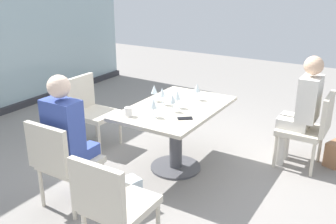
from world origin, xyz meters
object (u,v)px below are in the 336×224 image
dining_table_main (176,123)px  coffee_cup (128,112)px  person_far_left (69,134)px  chair_side_end (112,202)px  chair_front_right (310,126)px  wine_glass_3 (153,104)px  person_front_right (302,106)px  chair_far_left (62,159)px  wine_glass_5 (154,90)px  cell_phone_on_table (185,118)px  handbag_1 (125,195)px  wine_glass_1 (172,99)px  chair_near_window (90,107)px  wine_glass_2 (162,93)px  wine_glass_4 (197,88)px  wine_glass_0 (177,96)px

dining_table_main → coffee_cup: size_ratio=14.59×
dining_table_main → person_far_left: size_ratio=1.04×
chair_side_end → chair_front_right: bearing=-21.9°
person_far_left → wine_glass_3: size_ratio=6.81×
person_front_right → chair_far_left: bearing=140.8°
wine_glass_5 → cell_phone_on_table: wine_glass_5 is taller
chair_side_end → person_front_right: (2.27, -0.80, 0.20)m
person_front_right → cell_phone_on_table: (-1.06, 0.87, 0.03)m
wine_glass_3 → handbag_1: (-0.53, -0.03, -0.72)m
dining_table_main → wine_glass_1: 0.35m
chair_far_left → chair_near_window: (1.18, 0.75, 0.00)m
chair_front_right → cell_phone_on_table: chair_front_right is taller
dining_table_main → chair_near_window: size_ratio=1.51×
wine_glass_2 → wine_glass_5: same height
wine_glass_3 → wine_glass_5: same height
wine_glass_2 → wine_glass_4: same height
chair_near_window → wine_glass_3: wine_glass_3 is taller
chair_far_left → cell_phone_on_table: (0.92, -0.74, 0.24)m
person_far_left → wine_glass_2: person_far_left is taller
chair_far_left → wine_glass_1: bearing=-26.7°
chair_side_end → coffee_cup: 1.18m
chair_near_window → wine_glass_1: bearing=-96.4°
chair_front_right → person_front_right: bearing=90.0°
person_front_right → wine_glass_2: 1.53m
chair_side_end → person_front_right: bearing=-19.5°
chair_near_window → wine_glass_1: wine_glass_1 is taller
dining_table_main → cell_phone_on_table: cell_phone_on_table is taller
person_front_right → wine_glass_4: size_ratio=6.81×
chair_front_right → chair_far_left: same height
handbag_1 → person_front_right: bearing=-16.9°
chair_near_window → wine_glass_3: bearing=-107.5°
wine_glass_4 → cell_phone_on_table: bearing=-163.4°
wine_glass_3 → person_far_left: bearing=147.1°
wine_glass_2 → cell_phone_on_table: size_ratio=1.28×
chair_far_left → wine_glass_0: 1.32m
wine_glass_0 → wine_glass_5: bearing=80.5°
chair_near_window → cell_phone_on_table: (-0.26, -1.49, 0.24)m
dining_table_main → person_far_left: (-1.07, 0.49, 0.15)m
coffee_cup → dining_table_main: bearing=-28.1°
chair_front_right → cell_phone_on_table: 1.46m
cell_phone_on_table → wine_glass_0: bearing=5.4°
wine_glass_2 → cell_phone_on_table: bearing=-120.7°
wine_glass_0 → wine_glass_3: same height
person_front_right → chair_side_end: bearing=160.5°
chair_far_left → wine_glass_4: 1.65m
dining_table_main → chair_front_right: (0.79, -1.23, -0.05)m
wine_glass_0 → wine_glass_4: 0.35m
dining_table_main → wine_glass_1: size_ratio=7.10×
chair_side_end → wine_glass_0: bearing=11.7°
handbag_1 → chair_far_left: bearing=136.5°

